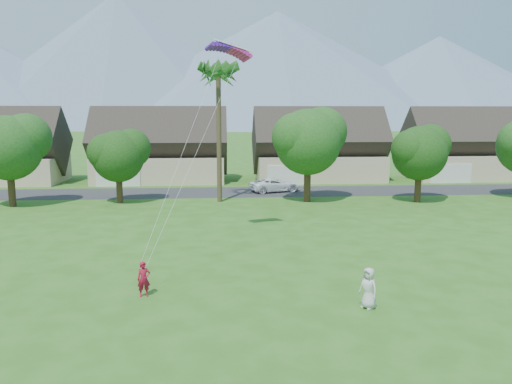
{
  "coord_description": "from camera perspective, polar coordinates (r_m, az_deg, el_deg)",
  "views": [
    {
      "loc": [
        -1.93,
        -16.64,
        8.04
      ],
      "look_at": [
        0.0,
        10.0,
        3.8
      ],
      "focal_mm": 35.0,
      "sensor_mm": 36.0,
      "label": 1
    }
  ],
  "objects": [
    {
      "name": "kite_flyer",
      "position": [
        22.86,
        -12.71,
        -9.7
      ],
      "size": [
        0.66,
        0.52,
        1.58
      ],
      "primitive_type": "imported",
      "rotation": [
        0.0,
        0.0,
        0.28
      ],
      "color": "maroon",
      "rests_on": "ground"
    },
    {
      "name": "mountain_ridge",
      "position": [
        277.71,
        -1.63,
        13.35
      ],
      "size": [
        540.0,
        240.0,
        70.0
      ],
      "color": "slate",
      "rests_on": "ground"
    },
    {
      "name": "houses_row",
      "position": [
        59.86,
        -1.81,
        4.61
      ],
      "size": [
        72.75,
        8.19,
        8.86
      ],
      "color": "beige",
      "rests_on": "ground"
    },
    {
      "name": "parafoil_kite",
      "position": [
        31.15,
        -3.07,
        16.03
      ],
      "size": [
        2.95,
        1.43,
        0.5
      ],
      "rotation": [
        0.0,
        0.0,
        0.39
      ],
      "color": "#5C17AF",
      "rests_on": "ground"
    },
    {
      "name": "tree_row",
      "position": [
        44.67,
        -3.13,
        4.96
      ],
      "size": [
        62.27,
        6.67,
        8.45
      ],
      "color": "#47301C",
      "rests_on": "ground"
    },
    {
      "name": "parked_car",
      "position": [
        51.47,
        2.18,
        0.84
      ],
      "size": [
        5.69,
        3.87,
        1.45
      ],
      "primitive_type": "imported",
      "rotation": [
        0.0,
        0.0,
        1.88
      ],
      "color": "white",
      "rests_on": "ground"
    },
    {
      "name": "street",
      "position": [
        51.31,
        -1.94,
        0.0
      ],
      "size": [
        90.0,
        7.0,
        0.01
      ],
      "primitive_type": "cube",
      "color": "#2D2D30",
      "rests_on": "ground"
    },
    {
      "name": "fan_palm",
      "position": [
        45.29,
        -4.34,
        13.76
      ],
      "size": [
        3.0,
        3.0,
        13.8
      ],
      "color": "#4C3D26",
      "rests_on": "ground"
    },
    {
      "name": "watcher",
      "position": [
        21.54,
        12.73,
        -10.66
      ],
      "size": [
        0.94,
        1.01,
        1.73
      ],
      "primitive_type": "imported",
      "rotation": [
        0.0,
        0.0,
        -0.95
      ],
      "color": "silver",
      "rests_on": "ground"
    },
    {
      "name": "ground",
      "position": [
        18.58,
        2.32,
        -16.63
      ],
      "size": [
        500.0,
        500.0,
        0.0
      ],
      "primitive_type": "plane",
      "color": "#2D6019",
      "rests_on": "ground"
    }
  ]
}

